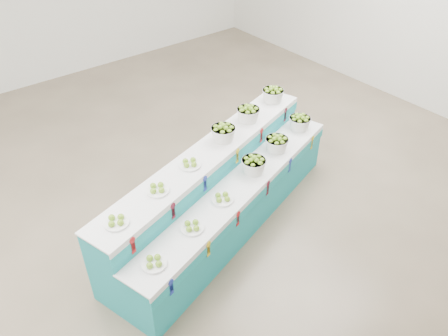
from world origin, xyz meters
The scene contains 14 objects.
ground centered at (0.00, 0.00, 0.00)m, with size 10.00×10.00×0.00m, color brown.
display_stand centered at (0.23, -0.54, 0.51)m, with size 3.71×0.96×1.02m, color teal, non-canonical shape.
plate_lower_left centered at (-1.17, -1.18, 0.77)m, with size 0.26×0.26×0.09m, color white.
plate_lower_mid centered at (-0.59, -1.01, 0.77)m, with size 0.26×0.26×0.09m, color white.
plate_lower_right centered at (-0.05, -0.86, 0.77)m, with size 0.26×0.26×0.09m, color white.
basket_lower_left centered at (0.59, -0.67, 0.83)m, with size 0.31×0.31×0.22m, color silver, non-canonical shape.
basket_lower_mid centered at (1.14, -0.51, 0.83)m, with size 0.31×0.31×0.22m, color silver, non-canonical shape.
basket_lower_right centered at (1.77, -0.32, 0.83)m, with size 0.31×0.31×0.22m, color silver, non-canonical shape.
plate_upper_left centered at (-1.30, -0.74, 1.07)m, with size 0.26×0.26×0.09m, color white.
plate_upper_mid centered at (-0.72, -0.57, 1.07)m, with size 0.26×0.26×0.09m, color white.
plate_upper_right centered at (-0.18, -0.42, 1.07)m, with size 0.26×0.26×0.09m, color white.
basket_upper_left centered at (0.46, -0.23, 1.13)m, with size 0.31×0.31×0.22m, color silver, non-canonical shape.
basket_upper_mid centered at (1.01, -0.07, 1.13)m, with size 0.31×0.31×0.22m, color silver, non-canonical shape.
basket_upper_right centered at (1.64, 0.12, 1.13)m, with size 0.31×0.31×0.22m, color silver, non-canonical shape.
Camera 1 is at (-2.45, -3.88, 4.11)m, focal length 35.73 mm.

